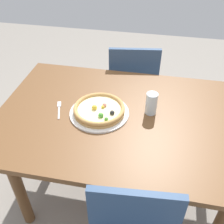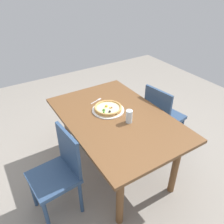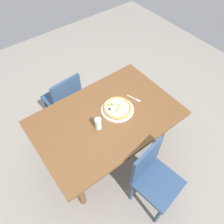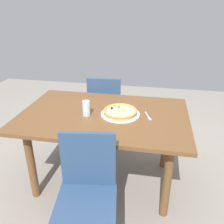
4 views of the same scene
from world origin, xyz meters
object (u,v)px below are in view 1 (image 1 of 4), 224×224
object	(u,v)px
chair_far	(132,86)
pizza	(99,109)
plate	(99,113)
fork	(59,108)
dining_table	(124,129)
drinking_glass	(151,103)

from	to	relation	value
chair_far	pizza	size ratio (longest dim) A/B	2.96
pizza	plate	bearing A→B (deg)	133.90
plate	fork	xyz separation A→B (m)	(-0.25, -0.00, -0.00)
plate	fork	distance (m)	0.25
pizza	fork	world-z (taller)	pizza
plate	fork	world-z (taller)	plate
chair_far	plate	bearing A→B (deg)	-107.31
dining_table	fork	xyz separation A→B (m)	(-0.40, -0.01, 0.10)
dining_table	chair_far	distance (m)	0.73
dining_table	plate	xyz separation A→B (m)	(-0.15, -0.01, 0.11)
plate	drinking_glass	world-z (taller)	drinking_glass
pizza	chair_far	bearing A→B (deg)	81.25
dining_table	chair_far	xyz separation A→B (m)	(-0.04, 0.71, -0.16)
dining_table	plate	size ratio (longest dim) A/B	4.31
dining_table	fork	size ratio (longest dim) A/B	9.24
pizza	fork	distance (m)	0.25
chair_far	fork	xyz separation A→B (m)	(-0.36, -0.72, 0.26)
pizza	fork	bearing A→B (deg)	-179.30
chair_far	pizza	xyz separation A→B (m)	(-0.11, -0.71, 0.29)
dining_table	fork	distance (m)	0.41
chair_far	fork	distance (m)	0.84
dining_table	drinking_glass	distance (m)	0.23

